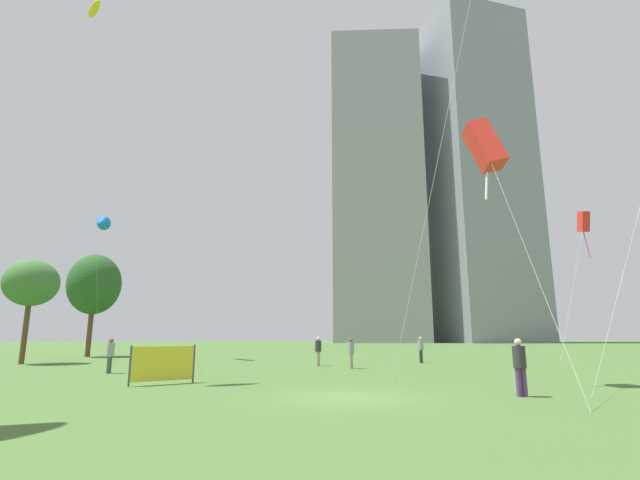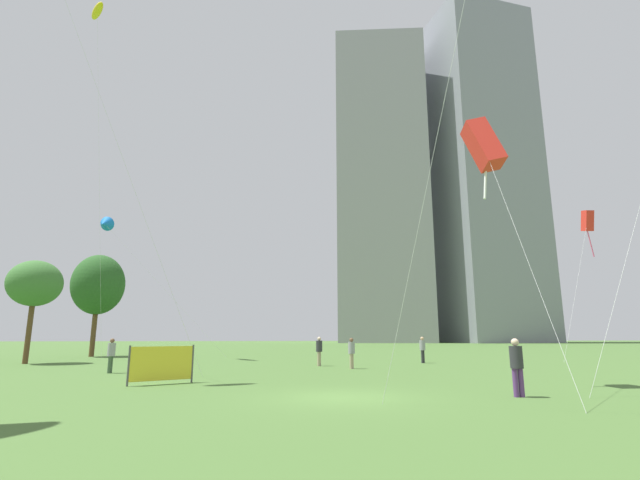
% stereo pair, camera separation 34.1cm
% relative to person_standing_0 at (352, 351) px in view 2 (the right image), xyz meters
% --- Properties ---
extents(ground, '(280.00, 280.00, 0.00)m').
position_rel_person_standing_0_xyz_m(ground, '(-2.51, -12.56, -1.04)').
color(ground, '#476B30').
extents(person_standing_0, '(0.40, 0.40, 1.80)m').
position_rel_person_standing_0_xyz_m(person_standing_0, '(0.00, 0.00, 0.00)').
color(person_standing_0, tan).
rests_on(person_standing_0, ground).
extents(person_standing_1, '(0.41, 0.41, 1.85)m').
position_rel_person_standing_0_xyz_m(person_standing_1, '(-1.67, 2.67, 0.03)').
color(person_standing_1, tan).
rests_on(person_standing_1, ground).
extents(person_standing_2, '(0.40, 0.40, 1.79)m').
position_rel_person_standing_0_xyz_m(person_standing_2, '(-13.23, -1.82, -0.00)').
color(person_standing_2, '#3F593F').
rests_on(person_standing_2, ground).
extents(person_standing_3, '(0.41, 0.41, 1.83)m').
position_rel_person_standing_0_xyz_m(person_standing_3, '(6.06, 5.01, 0.02)').
color(person_standing_3, '#2D2D33').
rests_on(person_standing_3, ground).
extents(person_standing_4, '(0.41, 0.41, 1.86)m').
position_rel_person_standing_0_xyz_m(person_standing_4, '(3.18, -13.09, 0.04)').
color(person_standing_4, '#593372').
rests_on(person_standing_4, ground).
extents(kite_flying_0, '(1.74, 7.05, 11.41)m').
position_rel_person_standing_0_xyz_m(kite_flying_0, '(4.19, -9.98, 9.05)').
color(kite_flying_0, silver).
rests_on(kite_flying_0, ground).
extents(kite_flying_3, '(12.31, 1.44, 12.82)m').
position_rel_person_standing_0_xyz_m(kite_flying_3, '(-20.32, 15.29, 11.00)').
color(kite_flying_3, silver).
rests_on(kite_flying_3, ground).
extents(kite_flying_4, '(6.38, 4.23, 12.69)m').
position_rel_person_standing_0_xyz_m(kite_flying_4, '(22.47, 8.24, 10.63)').
color(kite_flying_4, silver).
rests_on(kite_flying_4, ground).
extents(kite_flying_6, '(4.04, 4.01, 33.02)m').
position_rel_person_standing_0_xyz_m(kite_flying_6, '(-21.96, 12.62, 31.22)').
color(kite_flying_6, silver).
rests_on(kite_flying_6, ground).
extents(park_tree_0, '(3.65, 3.65, 7.26)m').
position_rel_person_standing_0_xyz_m(park_tree_0, '(-21.78, 7.05, 4.53)').
color(park_tree_0, brown).
rests_on(park_tree_0, ground).
extents(park_tree_1, '(4.78, 4.78, 9.49)m').
position_rel_person_standing_0_xyz_m(park_tree_1, '(-21.23, 17.65, 5.60)').
color(park_tree_1, brown).
rests_on(park_tree_1, ground).
extents(distant_highrise_0, '(27.79, 25.71, 86.40)m').
position_rel_person_standing_0_xyz_m(distant_highrise_0, '(25.63, 94.81, 42.16)').
color(distant_highrise_0, '#939399').
rests_on(distant_highrise_0, ground).
extents(distant_highrise_1, '(28.36, 22.60, 95.93)m').
position_rel_person_standing_0_xyz_m(distant_highrise_1, '(54.86, 89.24, 46.93)').
color(distant_highrise_1, gray).
rests_on(distant_highrise_1, ground).
extents(event_banner, '(2.33, 1.38, 1.56)m').
position_rel_person_standing_0_xyz_m(event_banner, '(-9.27, -7.82, -0.21)').
color(event_banner, '#4C4C4C').
rests_on(event_banner, ground).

